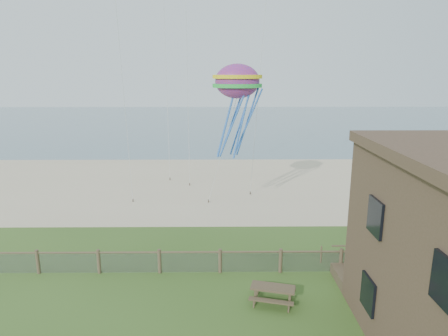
{
  "coord_description": "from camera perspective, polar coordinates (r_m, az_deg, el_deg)",
  "views": [
    {
      "loc": [
        0.01,
        -12.1,
        9.78
      ],
      "look_at": [
        0.21,
        8.0,
        4.88
      ],
      "focal_mm": 32.0,
      "sensor_mm": 36.0,
      "label": 1
    }
  ],
  "objects": [
    {
      "name": "picnic_table",
      "position": [
        18.18,
        6.97,
        -17.47
      ],
      "size": [
        2.17,
        1.84,
        0.79
      ],
      "primitive_type": null,
      "rotation": [
        0.0,
        0.0,
        -0.25
      ],
      "color": "brown",
      "rests_on": "ground"
    },
    {
      "name": "chainlink_fence",
      "position": [
        20.31,
        -0.56,
        -13.31
      ],
      "size": [
        36.2,
        0.2,
        1.25
      ],
      "primitive_type": null,
      "color": "#4B3B2A",
      "rests_on": "ground"
    },
    {
      "name": "ocean",
      "position": [
        78.71,
        -0.58,
        6.56
      ],
      "size": [
        160.0,
        68.0,
        0.02
      ],
      "primitive_type": "cube",
      "color": "slate",
      "rests_on": "ground"
    },
    {
      "name": "sand_beach",
      "position": [
        35.47,
        -0.57,
        -2.29
      ],
      "size": [
        72.0,
        20.0,
        0.02
      ],
      "primitive_type": "cube",
      "color": "#C9B491",
      "rests_on": "ground"
    },
    {
      "name": "octopus_kite",
      "position": [
        26.09,
        1.89,
        8.6
      ],
      "size": [
        3.81,
        3.31,
        6.55
      ],
      "primitive_type": null,
      "rotation": [
        0.0,
        0.0,
        0.4
      ],
      "color": "red"
    }
  ]
}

